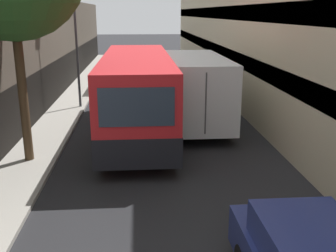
# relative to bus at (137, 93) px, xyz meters

# --- Properties ---
(ground_plane) EXTENTS (150.00, 150.00, 0.00)m
(ground_plane) POSITION_rel_bus_xyz_m (0.83, -0.34, -1.64)
(ground_plane) COLOR #232326
(sidewalk_left) EXTENTS (1.74, 60.00, 0.11)m
(sidewalk_left) POSITION_rel_bus_xyz_m (-3.50, -0.34, -1.58)
(sidewalk_left) COLOR #9E998E
(sidewalk_left) RESTS_ON ground_plane
(building_right_apartment) EXTENTS (2.40, 60.00, 9.89)m
(building_right_apartment) POSITION_rel_bus_xyz_m (6.03, -0.34, 3.28)
(building_right_apartment) COLOR beige
(building_right_apartment) RESTS_ON ground_plane
(bus) EXTENTS (2.54, 9.84, 3.10)m
(bus) POSITION_rel_bus_xyz_m (0.00, 0.00, 0.00)
(bus) COLOR red
(bus) RESTS_ON ground_plane
(box_truck) EXTENTS (2.48, 8.50, 2.93)m
(box_truck) POSITION_rel_bus_xyz_m (2.34, 1.76, -0.06)
(box_truck) COLOR silver
(box_truck) RESTS_ON ground_plane
(panel_van) EXTENTS (1.84, 4.23, 1.99)m
(panel_van) POSITION_rel_bus_xyz_m (-1.26, 9.75, -0.53)
(panel_van) COLOR #BCBCC1
(panel_van) RESTS_ON ground_plane
(street_lamp) EXTENTS (0.36, 0.80, 6.47)m
(street_lamp) POSITION_rel_bus_xyz_m (-2.88, 4.42, 3.00)
(street_lamp) COLOR #38383D
(street_lamp) RESTS_ON sidewalk_left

